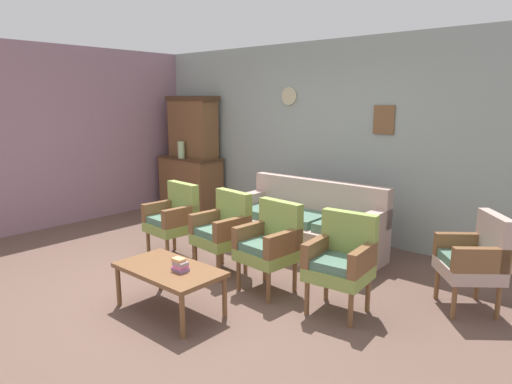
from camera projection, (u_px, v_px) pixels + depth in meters
ground_plane at (184, 285)px, 4.73m from camera, size 7.68×7.68×0.00m
wall_back_with_decor at (325, 139)px, 6.41m from camera, size 6.40×0.09×2.70m
wall_left_side at (35, 138)px, 6.54m from camera, size 0.06×5.20×2.70m
side_cabinet at (191, 184)px, 7.89m from camera, size 1.16×0.55×0.93m
cabinet_upper_hutch at (193, 126)px, 7.75m from camera, size 0.99×0.38×1.03m
vase_on_cabinet at (181, 150)px, 7.64m from camera, size 0.12×0.12×0.28m
floral_couch at (306, 228)px, 5.66m from camera, size 1.95×0.84×0.90m
armchair_near_couch_end at (173, 217)px, 5.52m from camera, size 0.56×0.53×0.90m
armchair_by_doorway at (223, 228)px, 5.03m from camera, size 0.57×0.54×0.90m
armchair_row_middle at (270, 242)px, 4.53m from camera, size 0.56×0.53×0.90m
armchair_near_cabinet at (341, 259)px, 4.06m from camera, size 0.57×0.54×0.90m
wingback_chair_by_fireplace at (475, 257)px, 4.10m from camera, size 0.71×0.71×0.90m
coffee_table at (169, 272)px, 4.08m from camera, size 1.00×0.56×0.42m
book_stack_on_table at (180, 265)px, 3.98m from camera, size 0.15×0.10×0.12m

